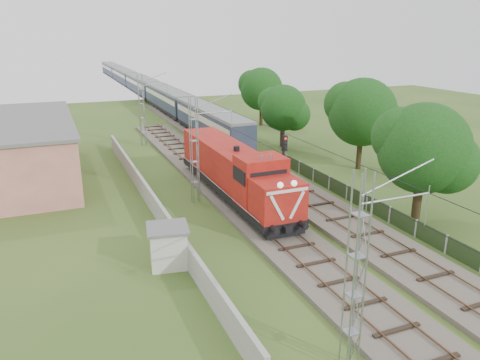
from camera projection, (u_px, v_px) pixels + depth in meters
name	position (u px, v px, depth m)	size (l,w,h in m)	color
ground	(310.00, 263.00, 26.40)	(140.00, 140.00, 0.00)	#304D1D
track_main	(258.00, 217.00, 32.51)	(4.20, 70.00, 0.45)	#6B6054
track_side	(250.00, 163.00, 45.78)	(4.20, 80.00, 0.45)	#6B6054
catenary	(195.00, 151.00, 34.67)	(3.31, 70.00, 8.00)	gray
boundary_wall	(150.00, 199.00, 34.39)	(0.25, 40.00, 1.50)	#9E9E99
station_building	(25.00, 148.00, 41.31)	(8.40, 20.40, 5.22)	tan
fence	(390.00, 215.00, 31.76)	(0.12, 32.00, 1.20)	black
locomotive	(234.00, 170.00, 35.89)	(3.10, 17.69, 4.49)	black
coach_rake	(141.00, 85.00, 92.70)	(2.82, 105.22, 3.25)	black
signal_post	(284.00, 156.00, 34.75)	(0.58, 0.45, 5.27)	black
relay_hut	(168.00, 246.00, 25.88)	(2.58, 2.58, 2.32)	beige
tree_a	(425.00, 149.00, 30.73)	(6.31, 6.01, 8.18)	#3E3019
tree_b	(363.00, 113.00, 42.94)	(6.59, 6.27, 8.54)	#3E3019
tree_c	(284.00, 108.00, 51.84)	(5.36, 5.10, 6.94)	#3E3019
tree_d	(262.00, 90.00, 63.56)	(6.07, 5.78, 7.87)	#3E3019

